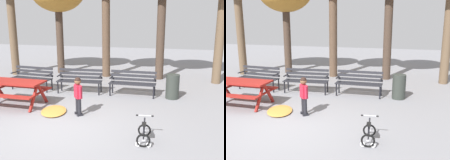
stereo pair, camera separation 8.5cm
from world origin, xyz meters
The scene contains 9 objects.
ground centered at (0.00, 0.00, 0.00)m, with size 36.00×36.00×0.00m, color gray.
picnic_table centered at (-1.95, 1.27, 0.59)m, with size 1.82×1.36×0.79m.
park_bench_far_left centered at (-2.42, 3.07, 0.51)m, with size 1.63×0.57×0.85m.
park_bench_left centered at (-0.54, 3.10, 0.51)m, with size 1.63×0.58×0.85m.
park_bench_right centered at (1.37, 3.21, 0.51)m, with size 1.60×0.47×0.85m.
child_standing centered at (0.25, 0.95, 0.63)m, with size 0.30×0.33×1.08m.
kids_bicycle centered at (2.23, -0.23, 0.20)m, with size 0.40×0.58×0.54m.
leaf_pile centered at (-0.53, 0.98, 0.04)m, with size 1.02×0.71×0.07m, color #C68438.
trash_bin centered at (2.72, 3.19, 0.41)m, with size 0.44×0.44×0.82m, color #2D332D.
Camera 1 is at (2.88, -5.52, 2.64)m, focal length 42.13 mm.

